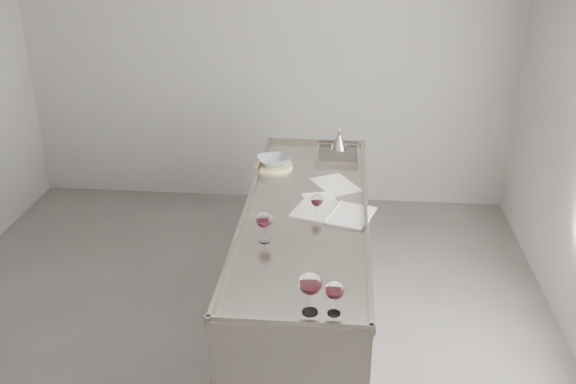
# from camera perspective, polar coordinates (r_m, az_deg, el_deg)

# --- Properties ---
(room_shell) EXTENTS (4.54, 5.04, 2.84)m
(room_shell) POSITION_cam_1_polar(r_m,az_deg,el_deg) (3.55, -6.71, 3.34)
(room_shell) COLOR #575451
(room_shell) RESTS_ON ground
(counter) EXTENTS (0.77, 2.42, 0.97)m
(counter) POSITION_cam_1_polar(r_m,az_deg,el_deg) (4.17, 1.53, -7.34)
(counter) COLOR #9F958E
(counter) RESTS_ON ground
(wine_glass_left) EXTENTS (0.09, 0.09, 0.18)m
(wine_glass_left) POSITION_cam_1_polar(r_m,az_deg,el_deg) (3.53, -2.12, -2.55)
(wine_glass_left) COLOR white
(wine_glass_left) RESTS_ON counter
(wine_glass_middle) EXTENTS (0.11, 0.11, 0.21)m
(wine_glass_middle) POSITION_cam_1_polar(r_m,az_deg,el_deg) (2.93, 2.01, -8.21)
(wine_glass_middle) COLOR white
(wine_glass_middle) RESTS_ON counter
(wine_glass_right) EXTENTS (0.09, 0.09, 0.17)m
(wine_glass_right) POSITION_cam_1_polar(r_m,az_deg,el_deg) (2.94, 4.17, -8.75)
(wine_glass_right) COLOR white
(wine_glass_right) RESTS_ON counter
(wine_glass_small) EXTENTS (0.07, 0.07, 0.15)m
(wine_glass_small) POSITION_cam_1_polar(r_m,az_deg,el_deg) (3.81, 2.59, -0.84)
(wine_glass_small) COLOR white
(wine_glass_small) RESTS_ON counter
(notebook) EXTENTS (0.54, 0.45, 0.02)m
(notebook) POSITION_cam_1_polar(r_m,az_deg,el_deg) (3.90, 4.02, -1.82)
(notebook) COLOR silver
(notebook) RESTS_ON counter
(loose_paper_top) EXTENTS (0.37, 0.40, 0.00)m
(loose_paper_top) POSITION_cam_1_polar(r_m,az_deg,el_deg) (4.29, 4.25, 0.66)
(loose_paper_top) COLOR white
(loose_paper_top) RESTS_ON counter
(loose_paper_under) EXTENTS (0.27, 0.33, 0.00)m
(loose_paper_under) POSITION_cam_1_polar(r_m,az_deg,el_deg) (4.04, 2.98, -0.86)
(loose_paper_under) COLOR white
(loose_paper_under) RESTS_ON counter
(trivet) EXTENTS (0.34, 0.34, 0.02)m
(trivet) POSITION_cam_1_polar(r_m,az_deg,el_deg) (4.57, -1.30, 2.35)
(trivet) COLOR beige
(trivet) RESTS_ON counter
(ceramic_bowl) EXTENTS (0.29, 0.29, 0.05)m
(ceramic_bowl) POSITION_cam_1_polar(r_m,az_deg,el_deg) (4.56, -1.31, 2.79)
(ceramic_bowl) COLOR #889C9E
(ceramic_bowl) RESTS_ON trivet
(wine_funnel) EXTENTS (0.13, 0.13, 0.18)m
(wine_funnel) POSITION_cam_1_polar(r_m,az_deg,el_deg) (4.91, 4.56, 4.45)
(wine_funnel) COLOR #A29C91
(wine_funnel) RESTS_ON counter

